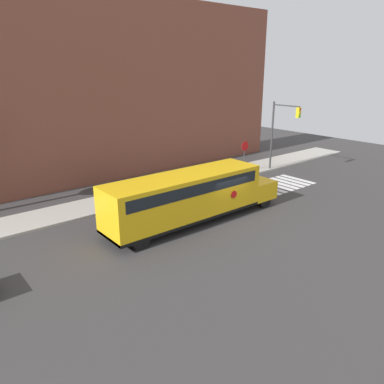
% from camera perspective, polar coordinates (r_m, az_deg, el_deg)
% --- Properties ---
extents(ground_plane, '(60.00, 60.00, 0.00)m').
position_cam_1_polar(ground_plane, '(22.77, 4.74, -3.78)').
color(ground_plane, '#3A3838').
extents(sidewalk_strip, '(44.00, 3.00, 0.15)m').
position_cam_1_polar(sidewalk_strip, '(27.49, -4.67, 0.33)').
color(sidewalk_strip, '#B2ADA3').
rests_on(sidewalk_strip, ground).
extents(building_backdrop, '(32.00, 4.00, 13.87)m').
position_cam_1_polar(building_backdrop, '(31.76, -11.95, 15.07)').
color(building_backdrop, brown).
rests_on(building_backdrop, ground).
extents(crosswalk_stripes, '(4.70, 3.20, 0.01)m').
position_cam_1_polar(crosswalk_stripes, '(29.86, 13.46, 1.21)').
color(crosswalk_stripes, white).
rests_on(crosswalk_stripes, ground).
extents(school_bus, '(11.57, 2.57, 2.95)m').
position_cam_1_polar(school_bus, '(21.28, -0.33, -0.43)').
color(school_bus, yellow).
rests_on(school_bus, ground).
extents(stop_sign, '(0.79, 0.10, 2.79)m').
position_cam_1_polar(stop_sign, '(31.69, 8.02, 6.05)').
color(stop_sign, '#38383A').
rests_on(stop_sign, ground).
extents(traffic_light, '(0.28, 2.72, 5.91)m').
position_cam_1_polar(traffic_light, '(32.51, 13.28, 9.57)').
color(traffic_light, '#38383A').
rests_on(traffic_light, ground).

